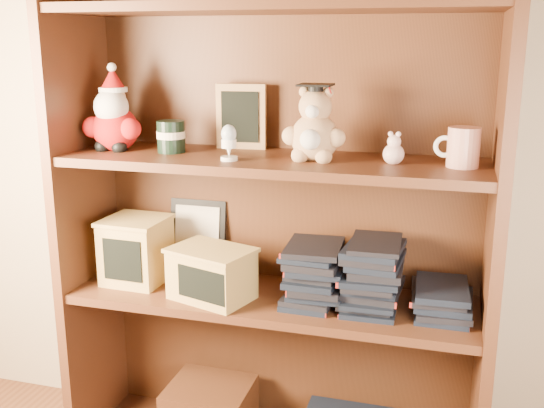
{
  "coord_description": "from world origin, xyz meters",
  "views": [
    {
      "loc": [
        0.42,
        -0.32,
        1.26
      ],
      "look_at": [
        -0.05,
        1.3,
        0.82
      ],
      "focal_mm": 42.0,
      "sensor_mm": 36.0,
      "label": 1
    }
  ],
  "objects": [
    {
      "name": "bookcase",
      "position": [
        -0.05,
        1.36,
        0.78
      ],
      "size": [
        1.2,
        0.35,
        1.6
      ],
      "color": "#4F2A16",
      "rests_on": "ground"
    },
    {
      "name": "shelf_lower",
      "position": [
        -0.05,
        1.3,
        0.54
      ],
      "size": [
        1.14,
        0.33,
        0.02
      ],
      "color": "#4F2A16",
      "rests_on": "ground"
    },
    {
      "name": "shelf_upper",
      "position": [
        -0.05,
        1.3,
        0.94
      ],
      "size": [
        1.14,
        0.33,
        0.02
      ],
      "color": "#4F2A16",
      "rests_on": "ground"
    },
    {
      "name": "santa_plush",
      "position": [
        -0.51,
        1.3,
        1.04
      ],
      "size": [
        0.18,
        0.13,
        0.25
      ],
      "color": "#A50F0F",
      "rests_on": "shelf_upper"
    },
    {
      "name": "teachers_tin",
      "position": [
        -0.34,
        1.3,
        1.0
      ],
      "size": [
        0.08,
        0.08,
        0.09
      ],
      "color": "black",
      "rests_on": "shelf_upper"
    },
    {
      "name": "chalkboard_plaque",
      "position": [
        -0.17,
        1.42,
        1.04
      ],
      "size": [
        0.15,
        0.08,
        0.19
      ],
      "color": "#9E7547",
      "rests_on": "shelf_upper"
    },
    {
      "name": "egg_cup",
      "position": [
        -0.14,
        1.23,
        1.0
      ],
      "size": [
        0.04,
        0.04,
        0.09
      ],
      "color": "white",
      "rests_on": "shelf_upper"
    },
    {
      "name": "grad_teddy_bear",
      "position": [
        0.07,
        1.3,
        1.03
      ],
      "size": [
        0.17,
        0.14,
        0.2
      ],
      "color": "tan",
      "rests_on": "shelf_upper"
    },
    {
      "name": "pink_figurine",
      "position": [
        0.28,
        1.3,
        0.98
      ],
      "size": [
        0.05,
        0.05,
        0.09
      ],
      "color": "beige",
      "rests_on": "shelf_upper"
    },
    {
      "name": "teacher_mug",
      "position": [
        0.44,
        1.3,
        1.0
      ],
      "size": [
        0.11,
        0.08,
        0.1
      ],
      "color": "silver",
      "rests_on": "shelf_upper"
    },
    {
      "name": "certificate_frame",
      "position": [
        -0.33,
        1.44,
        0.66
      ],
      "size": [
        0.18,
        0.05,
        0.23
      ],
      "color": "black",
      "rests_on": "shelf_lower"
    },
    {
      "name": "treats_box",
      "position": [
        -0.47,
        1.3,
        0.65
      ],
      "size": [
        0.19,
        0.19,
        0.19
      ],
      "color": "tan",
      "rests_on": "shelf_lower"
    },
    {
      "name": "pencils_box",
      "position": [
        -0.2,
        1.24,
        0.63
      ],
      "size": [
        0.26,
        0.22,
        0.15
      ],
      "color": "tan",
      "rests_on": "shelf_lower"
    },
    {
      "name": "book_stack_left",
      "position": [
        0.08,
        1.3,
        0.63
      ],
      "size": [
        0.14,
        0.2,
        0.16
      ],
      "color": "black",
      "rests_on": "shelf_lower"
    },
    {
      "name": "book_stack_mid",
      "position": [
        0.24,
        1.3,
        0.65
      ],
      "size": [
        0.14,
        0.2,
        0.19
      ],
      "color": "black",
      "rests_on": "shelf_lower"
    },
    {
      "name": "book_stack_right",
      "position": [
        0.42,
        1.3,
        0.59
      ],
      "size": [
        0.14,
        0.2,
        0.08
      ],
      "color": "black",
      "rests_on": "shelf_lower"
    }
  ]
}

